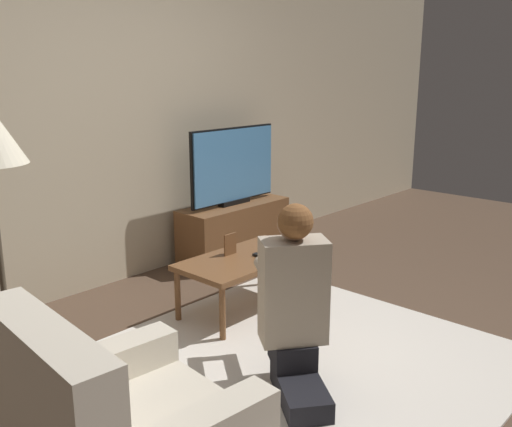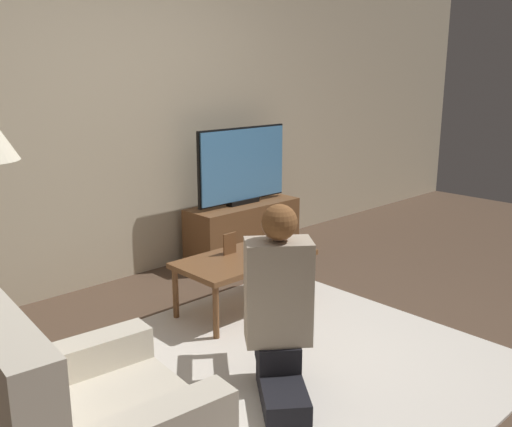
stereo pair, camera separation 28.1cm
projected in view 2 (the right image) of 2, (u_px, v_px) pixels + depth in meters
The scene contains 9 objects.
ground_plane at pixel (288, 366), 3.27m from camera, with size 10.00×10.00×0.00m, color brown.
wall_back at pixel (105, 117), 4.31m from camera, with size 10.00×0.06×2.60m.
rug at pixel (288, 364), 3.27m from camera, with size 2.21×2.17×0.02m.
tv_stand at pixel (243, 231), 5.10m from camera, with size 1.07×0.38×0.50m.
tv at pixel (243, 166), 4.95m from camera, with size 0.97×0.08×0.67m.
coffee_table at pixel (245, 262), 3.93m from camera, with size 0.96×0.51×0.40m.
person_kneeling at pixel (279, 302), 2.93m from camera, with size 0.69×0.79×0.99m.
picture_frame at pixel (230, 244), 3.95m from camera, with size 0.11×0.01×0.15m.
remote at pixel (261, 257), 3.88m from camera, with size 0.04×0.15×0.02m.
Camera 2 is at (-2.16, -2.02, 1.66)m, focal length 40.00 mm.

